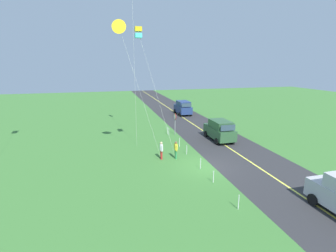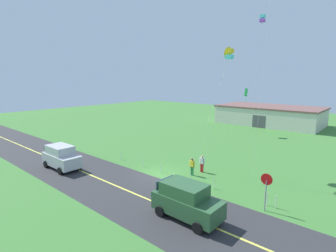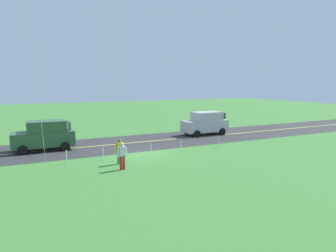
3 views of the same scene
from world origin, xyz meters
name	(u,v)px [view 3 (image 3 of 3)]	position (x,y,z in m)	size (l,w,h in m)	color
ground_plane	(143,154)	(0.00, 0.00, -0.05)	(120.00, 120.00, 0.10)	#3D7533
asphalt_road	(126,143)	(0.00, -4.00, 0.00)	(120.00, 7.00, 0.00)	#2D2D30
road_centre_stripe	(126,143)	(0.00, -4.00, 0.01)	(120.00, 0.16, 0.00)	#E5E04C
car_suv_foreground	(44,135)	(6.30, -4.21, 1.15)	(4.40, 2.12, 2.24)	#2D5633
car_parked_west_near	(205,123)	(-8.35, -4.78, 1.15)	(4.40, 2.12, 2.24)	#B7B7BC
person_adult_near	(120,150)	(2.28, 1.98, 0.86)	(0.58, 0.22, 1.60)	#338C4C
person_adult_companion	(122,155)	(2.50, 3.24, 0.86)	(0.58, 0.22, 1.60)	red
fence_post_0	(219,142)	(-6.13, 0.70, 0.45)	(0.05, 0.05, 0.90)	silver
fence_post_1	(181,146)	(-2.75, 0.70, 0.45)	(0.05, 0.05, 0.90)	silver
fence_post_2	(151,149)	(-0.35, 0.70, 0.45)	(0.05, 0.05, 0.90)	silver
fence_post_3	(103,154)	(3.04, 0.70, 0.45)	(0.05, 0.05, 0.90)	silver
fence_post_4	(67,157)	(5.32, 0.70, 0.45)	(0.05, 0.05, 0.90)	silver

